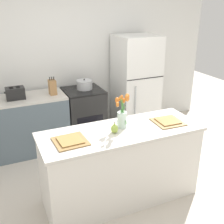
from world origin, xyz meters
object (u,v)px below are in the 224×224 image
(toaster, at_px, (15,93))
(pear_figurine, at_px, (114,128))
(plate_setting_left, at_px, (70,141))
(cooking_pot, at_px, (84,85))
(knife_block, at_px, (52,87))
(flower_vase, at_px, (122,114))
(stove_range, at_px, (84,115))
(plate_setting_right, at_px, (168,121))
(refrigerator, at_px, (136,85))

(toaster, bearing_deg, pear_figurine, -62.64)
(plate_setting_left, relative_size, cooking_pot, 1.32)
(cooking_pot, distance_m, knife_block, 0.53)
(flower_vase, xyz_separation_m, cooking_pot, (0.09, 1.56, -0.11))
(stove_range, height_order, plate_setting_right, plate_setting_right)
(flower_vase, bearing_deg, stove_range, 87.74)
(toaster, bearing_deg, cooking_pot, 2.49)
(stove_range, bearing_deg, flower_vase, -92.26)
(cooking_pot, xyz_separation_m, knife_block, (-0.52, -0.06, 0.04))
(knife_block, bearing_deg, toaster, 178.94)
(refrigerator, bearing_deg, stove_range, -179.96)
(refrigerator, distance_m, knife_block, 1.45)
(flower_vase, height_order, pear_figurine, flower_vase)
(stove_range, relative_size, plate_setting_left, 2.63)
(stove_range, bearing_deg, plate_setting_right, -73.53)
(stove_range, xyz_separation_m, plate_setting_left, (-0.68, -1.63, 0.47))
(pear_figurine, height_order, plate_setting_left, pear_figurine)
(cooking_pot, bearing_deg, plate_setting_right, -74.84)
(stove_range, xyz_separation_m, pear_figurine, (-0.20, -1.63, 0.51))
(flower_vase, xyz_separation_m, pear_figurine, (-0.13, -0.09, -0.11))
(plate_setting_left, bearing_deg, flower_vase, 8.59)
(pear_figurine, bearing_deg, plate_setting_right, -0.52)
(plate_setting_left, bearing_deg, toaster, 102.02)
(plate_setting_right, bearing_deg, plate_setting_left, 180.00)
(refrigerator, height_order, plate_setting_left, refrigerator)
(flower_vase, height_order, toaster, flower_vase)
(refrigerator, distance_m, flower_vase, 1.86)
(plate_setting_right, relative_size, toaster, 1.20)
(flower_vase, xyz_separation_m, toaster, (-0.96, 1.52, -0.09))
(stove_range, distance_m, toaster, 1.15)
(pear_figurine, distance_m, toaster, 1.81)
(stove_range, relative_size, flower_vase, 2.20)
(plate_setting_left, height_order, cooking_pot, cooking_pot)
(flower_vase, bearing_deg, plate_setting_right, -9.80)
(cooking_pot, bearing_deg, pear_figurine, -97.89)
(refrigerator, relative_size, pear_figurine, 12.89)
(pear_figurine, xyz_separation_m, plate_setting_left, (-0.49, -0.01, -0.04))
(plate_setting_right, height_order, cooking_pot, cooking_pot)
(plate_setting_right, xyz_separation_m, knife_block, (-0.97, 1.60, 0.09))
(toaster, height_order, cooking_pot, toaster)
(pear_figurine, xyz_separation_m, toaster, (-0.83, 1.61, 0.02))
(refrigerator, bearing_deg, pear_figurine, -125.13)
(plate_setting_left, distance_m, toaster, 1.65)
(stove_range, bearing_deg, refrigerator, 0.04)
(plate_setting_left, distance_m, knife_block, 1.62)
(stove_range, distance_m, cooking_pot, 0.52)
(stove_range, xyz_separation_m, knife_block, (-0.49, -0.03, 0.55))
(plate_setting_left, height_order, toaster, toaster)
(flower_vase, relative_size, cooking_pot, 1.59)
(plate_setting_right, relative_size, knife_block, 1.24)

